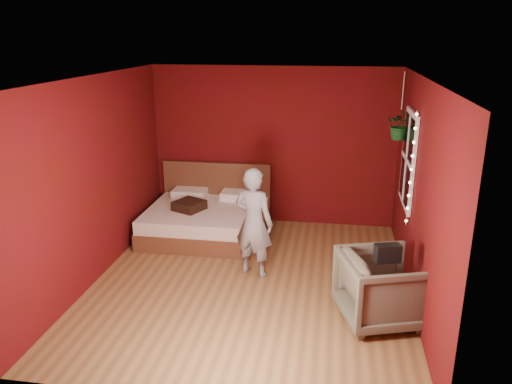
# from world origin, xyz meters

# --- Properties ---
(floor) EXTENTS (4.50, 4.50, 0.00)m
(floor) POSITION_xyz_m (0.00, 0.00, 0.00)
(floor) COLOR olive
(floor) RESTS_ON ground
(room_walls) EXTENTS (4.04, 4.54, 2.62)m
(room_walls) POSITION_xyz_m (0.00, 0.00, 1.68)
(room_walls) COLOR #5B0912
(room_walls) RESTS_ON ground
(window) EXTENTS (0.05, 0.97, 1.27)m
(window) POSITION_xyz_m (1.97, 0.90, 1.50)
(window) COLOR white
(window) RESTS_ON room_walls
(fairy_lights) EXTENTS (0.04, 0.04, 1.45)m
(fairy_lights) POSITION_xyz_m (1.94, 0.37, 1.50)
(fairy_lights) COLOR silver
(fairy_lights) RESTS_ON room_walls
(bed) EXTENTS (1.84, 1.57, 1.01)m
(bed) POSITION_xyz_m (-0.95, 1.50, 0.26)
(bed) COLOR brown
(bed) RESTS_ON ground
(person) EXTENTS (0.62, 0.51, 1.48)m
(person) POSITION_xyz_m (0.01, 0.23, 0.74)
(person) COLOR gray
(person) RESTS_ON ground
(armchair) EXTENTS (1.10, 1.08, 0.80)m
(armchair) POSITION_xyz_m (1.59, -0.66, 0.40)
(armchair) COLOR #605E4B
(armchair) RESTS_ON ground
(handbag) EXTENTS (0.29, 0.20, 0.19)m
(handbag) POSITION_xyz_m (1.60, -0.80, 0.89)
(handbag) COLOR black
(handbag) RESTS_ON armchair
(throw_pillow) EXTENTS (0.53, 0.53, 0.14)m
(throw_pillow) POSITION_xyz_m (-1.19, 1.32, 0.53)
(throw_pillow) COLOR black
(throw_pillow) RESTS_ON bed
(hanging_plant) EXTENTS (0.39, 0.34, 0.93)m
(hanging_plant) POSITION_xyz_m (1.88, 1.33, 1.88)
(hanging_plant) COLOR silver
(hanging_plant) RESTS_ON room_walls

